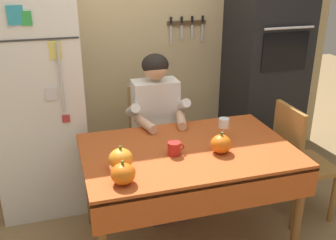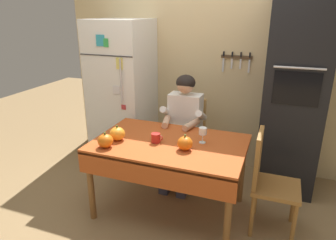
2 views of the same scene
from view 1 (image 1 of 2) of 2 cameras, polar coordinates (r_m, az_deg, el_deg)
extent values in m
cube|color=#D1B784|center=(3.63, -2.83, 12.53)|extent=(3.70, 0.10, 2.60)
cube|color=#4C3823|center=(3.65, 2.71, 13.89)|extent=(0.36, 0.02, 0.04)
cube|color=silver|center=(3.61, 0.42, 12.21)|extent=(0.02, 0.01, 0.16)
cube|color=black|center=(3.59, 0.44, 14.26)|extent=(0.02, 0.01, 0.06)
cube|color=silver|center=(3.64, 1.97, 12.62)|extent=(0.02, 0.01, 0.12)
cube|color=black|center=(3.62, 2.00, 14.31)|extent=(0.02, 0.01, 0.06)
cube|color=silver|center=(3.67, 3.49, 12.71)|extent=(0.02, 0.01, 0.11)
cube|color=black|center=(3.65, 3.54, 14.35)|extent=(0.02, 0.01, 0.06)
cube|color=silver|center=(3.71, 4.97, 12.45)|extent=(0.02, 0.01, 0.15)
cube|color=black|center=(3.69, 5.04, 14.39)|extent=(0.02, 0.01, 0.06)
cube|color=white|center=(3.25, -18.37, 2.95)|extent=(0.68, 0.68, 1.80)
cylinder|color=silver|center=(2.83, -15.26, 5.84)|extent=(0.02, 0.02, 0.50)
cube|color=#333335|center=(2.79, -19.73, 10.83)|extent=(0.67, 0.01, 0.01)
cube|color=teal|center=(2.76, -21.25, 13.95)|extent=(0.10, 0.02, 0.12)
cube|color=#E5D666|center=(2.79, -16.04, 9.67)|extent=(0.08, 0.02, 0.13)
cube|color=green|center=(2.76, -19.81, 13.67)|extent=(0.07, 0.02, 0.09)
cube|color=silver|center=(2.87, -16.50, 3.64)|extent=(0.09, 0.02, 0.09)
cube|color=#B73338|center=(2.94, -14.53, 0.17)|extent=(0.05, 0.01, 0.06)
cube|color=black|center=(3.73, 13.84, 8.27)|extent=(0.60, 0.60, 2.10)
cube|color=black|center=(3.45, 16.58, 9.44)|extent=(0.42, 0.01, 0.32)
cylinder|color=silver|center=(3.39, 17.19, 12.62)|extent=(0.45, 0.02, 0.02)
cylinder|color=brown|center=(3.05, -11.32, -9.05)|extent=(0.06, 0.06, 0.70)
cylinder|color=brown|center=(2.81, 18.29, -12.84)|extent=(0.06, 0.06, 0.70)
cylinder|color=brown|center=(3.37, 10.94, -5.81)|extent=(0.06, 0.06, 0.70)
cube|color=#B24C1E|center=(2.65, 2.91, -4.53)|extent=(1.40, 0.90, 0.04)
cube|color=#B24C1E|center=(2.34, 6.53, -11.41)|extent=(1.40, 0.01, 0.20)
cube|color=tan|center=(3.35, -1.94, -3.95)|extent=(0.40, 0.40, 0.04)
cube|color=tan|center=(3.41, -2.77, 1.23)|extent=(0.36, 0.04, 0.48)
cylinder|color=tan|center=(3.28, -4.03, -9.11)|extent=(0.04, 0.04, 0.41)
cylinder|color=tan|center=(3.57, -5.25, -6.37)|extent=(0.04, 0.04, 0.41)
cylinder|color=tan|center=(3.36, 1.70, -8.26)|extent=(0.04, 0.04, 0.41)
cylinder|color=tan|center=(3.64, 0.02, -5.66)|extent=(0.04, 0.04, 0.41)
cube|color=#38384C|center=(3.21, -1.84, -13.35)|extent=(0.10, 0.22, 0.08)
cube|color=#38384C|center=(3.26, 1.64, -12.77)|extent=(0.10, 0.22, 0.08)
cylinder|color=#38384C|center=(3.16, -2.17, -9.94)|extent=(0.09, 0.09, 0.38)
cylinder|color=#38384C|center=(3.20, 1.34, -9.40)|extent=(0.09, 0.09, 0.38)
cube|color=#38384C|center=(3.16, -2.79, -4.27)|extent=(0.12, 0.40, 0.11)
cube|color=#38384C|center=(3.20, 0.34, -3.87)|extent=(0.12, 0.40, 0.11)
cube|color=white|center=(3.17, -1.84, 1.55)|extent=(0.36, 0.20, 0.48)
cylinder|color=white|center=(3.05, -5.14, 1.43)|extent=(0.07, 0.26, 0.18)
cylinder|color=white|center=(3.15, 2.00, 2.17)|extent=(0.07, 0.26, 0.18)
cylinder|color=#D8A884|center=(2.93, -3.27, -0.59)|extent=(0.13, 0.27, 0.07)
cylinder|color=#D8A884|center=(3.00, 1.93, 0.00)|extent=(0.13, 0.27, 0.07)
sphere|color=#D8A884|center=(3.05, -1.82, 7.59)|extent=(0.19, 0.19, 0.19)
ellipsoid|color=black|center=(3.05, -1.87, 8.00)|extent=(0.21, 0.21, 0.17)
cube|color=#9E6B33|center=(3.25, 19.16, -6.21)|extent=(0.40, 0.40, 0.04)
cube|color=#9E6B33|center=(3.04, 16.98, -2.49)|extent=(0.04, 0.36, 0.48)
cylinder|color=#9E6B33|center=(3.34, 22.76, -10.40)|extent=(0.04, 0.04, 0.41)
cylinder|color=#9E6B33|center=(3.15, 17.82, -11.71)|extent=(0.04, 0.04, 0.41)
cylinder|color=#9E6B33|center=(3.56, 19.41, -7.73)|extent=(0.04, 0.04, 0.41)
cylinder|color=#9E6B33|center=(3.39, 14.66, -8.76)|extent=(0.04, 0.04, 0.41)
cylinder|color=#B2231E|center=(2.54, 0.88, -4.14)|extent=(0.08, 0.08, 0.09)
torus|color=#B2231E|center=(2.55, 1.88, -3.92)|extent=(0.05, 0.01, 0.05)
cylinder|color=white|center=(2.81, 7.97, -2.55)|extent=(0.06, 0.06, 0.01)
cylinder|color=white|center=(2.79, 8.01, -1.76)|extent=(0.01, 0.01, 0.08)
cylinder|color=white|center=(2.76, 8.09, -0.41)|extent=(0.07, 0.07, 0.06)
ellipsoid|color=orange|center=(2.23, -6.53, -7.76)|extent=(0.14, 0.14, 0.12)
cylinder|color=#4C6023|center=(2.20, -6.61, -6.15)|extent=(0.02, 0.02, 0.02)
ellipsoid|color=orange|center=(2.58, 7.69, -3.46)|extent=(0.14, 0.14, 0.12)
cylinder|color=#4C6023|center=(2.55, 7.77, -2.00)|extent=(0.02, 0.02, 0.02)
ellipsoid|color=orange|center=(2.39, -6.84, -5.59)|extent=(0.15, 0.15, 0.13)
cylinder|color=#4C6023|center=(2.35, -6.92, -4.00)|extent=(0.02, 0.02, 0.02)
camera|label=2|loc=(1.73, 82.21, 3.06)|focal=32.95mm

